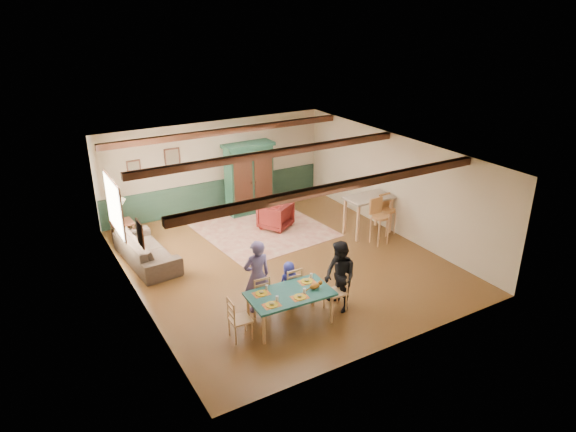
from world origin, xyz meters
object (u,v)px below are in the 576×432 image
table_lamp (120,211)px  armchair (275,215)px  dining_chair_end_right (335,291)px  sofa (146,249)px  dining_chair_far_left (259,293)px  person_woman (340,277)px  armoire (249,178)px  dining_chair_far_right (291,285)px  bar_stool_left (380,222)px  end_table (123,233)px  person_child (289,282)px  counter_table (368,215)px  bar_stool_right (388,215)px  person_man (257,276)px  dining_chair_end_left (240,318)px  cat (315,285)px  dining_table (290,308)px

table_lamp → armchair: bearing=-14.5°
dining_chair_end_right → sofa: bearing=-143.1°
dining_chair_far_left → sofa: 3.58m
person_woman → armoire: size_ratio=0.71×
dining_chair_far_right → bar_stool_left: (3.46, 1.32, 0.18)m
end_table → dining_chair_end_right: bearing=-60.6°
sofa → table_lamp: size_ratio=3.86×
person_child → counter_table: size_ratio=0.72×
dining_chair_far_left → table_lamp: table_lamp is taller
bar_stool_right → dining_chair_end_right: bearing=-146.9°
bar_stool_right → counter_table: bearing=144.2°
person_man → counter_table: bearing=-153.6°
dining_chair_end_left → dining_chair_end_right: 2.09m
person_woman → counter_table: size_ratio=1.18×
cat → armoire: armoire is taller
person_child → dining_chair_far_right: bearing=90.0°
sofa → bar_stool_right: bar_stool_right is taller
dining_chair_end_right → armchair: bearing=170.1°
dining_chair_end_left → bar_stool_right: bearing=-64.6°
dining_table → cat: cat is taller
armoire → armchair: (0.09, -1.43, -0.69)m
end_table → bar_stool_right: bar_stool_right is taller
person_woman → armoire: armoire is taller
cat → person_man: bearing=136.5°
dining_chair_far_left → armchair: bearing=-120.7°
person_man → counter_table: 4.73m
cat → armchair: (1.51, 4.33, -0.39)m
armchair → sofa: size_ratio=0.35×
person_man → person_woman: size_ratio=1.05×
dining_chair_end_left → person_man: bearing=-43.2°
bar_stool_right → table_lamp: bearing=153.6°
end_table → bar_stool_right: bearing=-24.4°
end_table → counter_table: bearing=-23.6°
dining_chair_far_right → armchair: size_ratio=1.06×
dining_table → person_child: bearing=60.7°
sofa → table_lamp: (-0.25, 1.26, 0.62)m
armoire → counter_table: (2.08, -3.01, -0.53)m
dining_chair_end_left → person_child: size_ratio=0.95×
person_child → armchair: person_child is taller
sofa → counter_table: size_ratio=1.82×
bar_stool_right → person_child: bearing=-160.0°
dining_chair_far_left → person_woman: (1.47, -0.73, 0.32)m
end_table → table_lamp: (0.00, 0.00, 0.63)m
dining_chair_end_right → bar_stool_right: size_ratio=0.78×
sofa → dining_chair_end_right: bearing=-150.2°
dining_chair_far_right → person_child: bearing=-90.0°
person_child → bar_stool_left: size_ratio=0.75×
dining_chair_far_left → armchair: (2.34, 3.55, -0.06)m
armchair → table_lamp: table_lamp is taller
cat → armoire: bearing=78.8°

